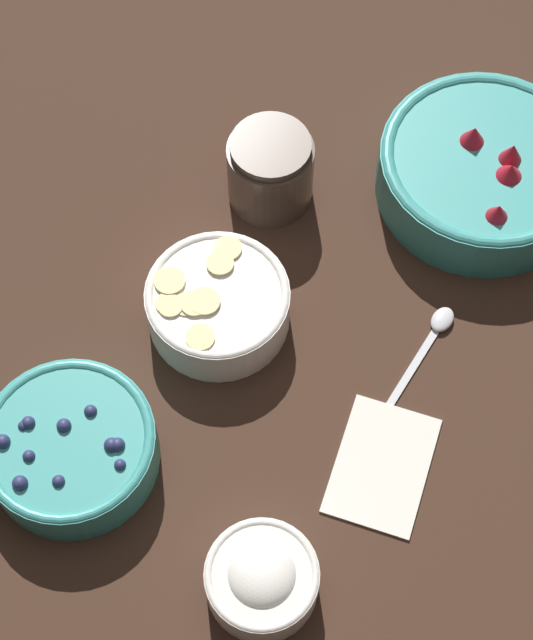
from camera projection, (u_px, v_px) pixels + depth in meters
ground_plane at (324, 323)px, 1.13m from camera, size 4.00×4.00×0.00m
bowl_strawberries at (485, 169)px, 1.17m from camera, size 0.23×0.23×0.09m
bowl_blueberries at (70, 446)px, 1.03m from camera, size 0.17×0.17×0.06m
bowl_bananas at (217, 303)px, 1.10m from camera, size 0.15×0.15×0.06m
bowl_cream at (262, 579)px, 0.98m from camera, size 0.11×0.11×0.06m
jar_chocolate at (270, 171)px, 1.17m from camera, size 0.09×0.09×0.09m
napkin at (382, 465)px, 1.05m from camera, size 0.15×0.12×0.01m
spoon at (431, 338)px, 1.12m from camera, size 0.14×0.02×0.01m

